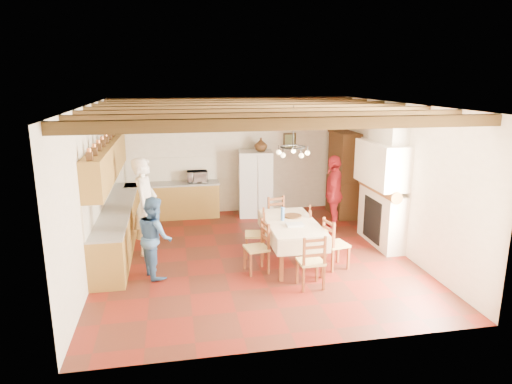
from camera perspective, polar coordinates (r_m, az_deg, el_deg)
floor at (r=9.25m, az=-0.27°, el=-8.07°), size 6.00×6.50×0.02m
ceiling at (r=8.58m, az=-0.29°, el=10.95°), size 6.00×6.50×0.02m
wall_back at (r=11.95m, az=-3.09°, el=4.57°), size 6.00×0.02×3.00m
wall_front at (r=5.74m, az=5.58°, el=-6.21°), size 6.00×0.02×3.00m
wall_left at (r=8.78m, az=-19.98°, el=0.19°), size 0.02×6.50×3.00m
wall_right at (r=9.78m, az=17.36°, el=1.76°), size 0.02×6.50×3.00m
ceiling_beams at (r=8.58m, az=-0.29°, el=10.28°), size 6.00×6.30×0.16m
lower_cabinets_left at (r=10.03m, az=-16.80°, el=-4.23°), size 0.60×4.30×0.86m
lower_cabinets_back at (r=11.78m, az=-10.31°, el=-1.12°), size 2.30×0.60×0.86m
countertop_left at (r=9.90m, az=-16.98°, el=-1.76°), size 0.62×4.30×0.04m
countertop_back at (r=11.67m, az=-10.41°, el=1.01°), size 2.34×0.62×0.04m
backsplash_left at (r=9.86m, az=-18.76°, el=-0.04°), size 0.03×4.30×0.60m
backsplash_back at (r=11.88m, az=-10.49°, el=2.82°), size 2.30×0.03×0.60m
upper_cabinets at (r=9.70m, az=-18.13°, el=3.73°), size 0.35×4.20×0.70m
fireplace at (r=9.84m, az=15.29°, el=1.39°), size 0.56×1.60×2.80m
wall_picture at (r=12.17m, az=4.21°, el=6.39°), size 0.34×0.03×0.42m
refrigerator at (r=11.70m, az=-0.06°, el=1.06°), size 0.91×0.78×1.67m
hutch at (r=11.89m, az=10.77°, el=2.23°), size 0.54×1.21×2.16m
dining_table at (r=8.77m, az=4.43°, el=-4.23°), size 0.97×1.87×0.81m
chandelier at (r=8.42m, az=4.63°, el=5.64°), size 0.47×0.47×0.03m
chair_left_near at (r=8.38m, az=0.05°, el=-6.90°), size 0.46×0.47×0.96m
chair_left_far at (r=9.09m, az=-0.10°, el=-5.18°), size 0.47×0.48×0.96m
chair_right_near at (r=8.69m, az=9.97°, el=-6.33°), size 0.48×0.49×0.96m
chair_right_far at (r=9.32m, az=7.77°, el=-4.81°), size 0.49×0.51×0.96m
chair_end_near at (r=7.85m, az=6.86°, el=-8.50°), size 0.43×0.41×0.96m
chair_end_far at (r=9.96m, az=2.93°, el=-3.44°), size 0.50×0.48×0.96m
person_man at (r=9.38m, az=-13.62°, el=-1.71°), size 0.61×0.80×1.98m
person_woman_blue at (r=8.35m, az=-12.53°, el=-5.48°), size 0.75×0.85×1.47m
person_woman_red at (r=10.64m, az=9.67°, el=-0.19°), size 0.81×1.13×1.78m
microwave at (r=11.65m, az=-7.34°, el=1.92°), size 0.52×0.35×0.28m
fridge_vase at (r=11.54m, az=0.61°, el=5.96°), size 0.34×0.34×0.34m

